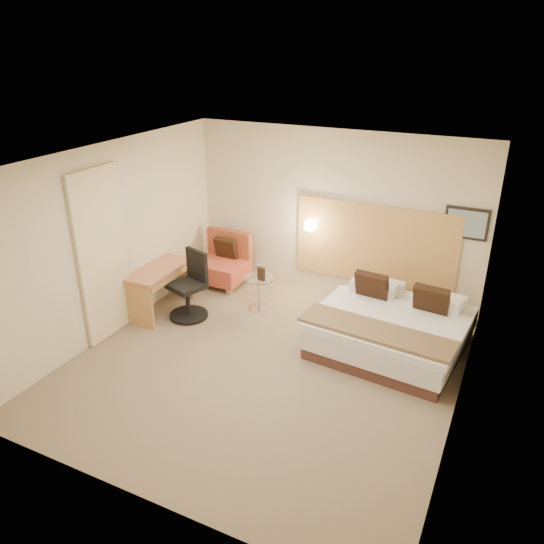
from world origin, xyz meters
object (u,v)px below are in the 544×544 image
at_px(bed, 392,327).
at_px(side_table, 259,292).
at_px(desk, 161,277).
at_px(desk_chair, 190,291).
at_px(lounge_chair, 223,263).

xyz_separation_m(bed, side_table, (-2.16, 0.21, -0.01)).
bearing_deg(side_table, bed, -5.64).
relative_size(side_table, desk, 0.51).
relative_size(bed, side_table, 3.47).
bearing_deg(desk, desk_chair, 5.97).
bearing_deg(bed, desk, -171.72).
distance_m(lounge_chair, desk_chair, 1.30).
height_order(side_table, desk_chair, desk_chair).
relative_size(bed, desk, 1.77).
bearing_deg(side_table, lounge_chair, 148.88).
xyz_separation_m(bed, desk, (-3.49, -0.51, 0.27)).
relative_size(bed, lounge_chair, 2.36).
xyz_separation_m(bed, lounge_chair, (-3.18, 0.83, 0.05)).
height_order(side_table, desk, desk).
xyz_separation_m(lounge_chair, desk_chair, (0.18, -1.28, 0.07)).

